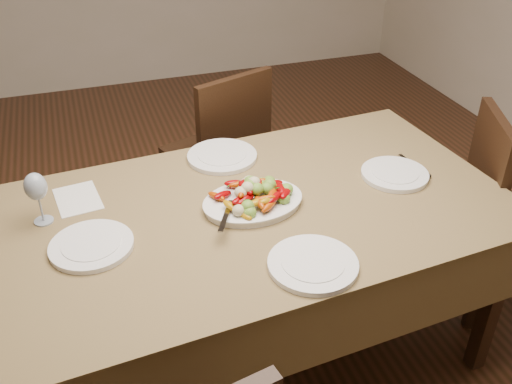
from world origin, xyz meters
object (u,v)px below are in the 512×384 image
Objects in this scene: chair_far at (214,153)px; plate_far at (222,156)px; plate_left at (92,246)px; plate_right at (395,174)px; serving_platter at (253,203)px; dining_table at (256,285)px; wine_glass at (38,197)px; plate_near at (313,264)px.

chair_far is 0.64m from plate_far.
plate_left and plate_right have the same top height.
serving_platter is 0.37m from plate_far.
dining_table is 8.98× the size of wine_glass.
plate_near is 1.39× the size of wine_glass.
serving_platter is (-0.01, 0.01, 0.39)m from dining_table.
dining_table is at bearing -86.99° from plate_far.
plate_near is at bearing -142.56° from plate_right.
plate_near is at bearing -83.81° from plate_far.
plate_right is 0.65m from plate_near.
plate_far reaches higher than dining_table.
wine_glass is (-0.14, 0.20, 0.09)m from plate_left.
plate_right is at bearing -30.47° from plate_far.
plate_far is at bearing 18.28° from wine_glass.
plate_near is (0.06, -0.37, 0.39)m from dining_table.
chair_far is 4.64× the size of wine_glass.
wine_glass reaches higher than plate_right.
dining_table is 6.42× the size of plate_far.
wine_glass is (-0.73, 0.15, 0.48)m from dining_table.
plate_near reaches higher than dining_table.
serving_platter is at bearing 6.30° from plate_left.
chair_far is 3.35× the size of plate_near.
plate_near is (0.08, -0.75, 0.00)m from plate_far.
dining_table is 0.70m from plate_left.
plate_right is (0.59, 0.02, -0.00)m from serving_platter.
chair_far is 3.65× the size of plate_right.
serving_platter reaches higher than plate_near.
plate_far is (-0.02, 0.38, 0.39)m from dining_table.
wine_glass is (-0.79, 0.52, 0.09)m from plate_near.
plate_far is (-0.60, 0.35, 0.00)m from plate_right.
wine_glass reaches higher than plate_near.
wine_glass reaches higher than serving_platter.
dining_table is 7.06× the size of plate_right.
serving_platter reaches higher than plate_far.
chair_far is 0.98m from serving_platter.
plate_left is at bearing -54.64° from wine_glass.
chair_far reaches higher than plate_right.
plate_left and plate_far have the same top height.
serving_platter is at bearing -88.49° from plate_far.
plate_right is at bearing 98.43° from chair_far.
plate_far is (0.56, 0.44, 0.00)m from plate_left.
plate_right and plate_far have the same top height.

